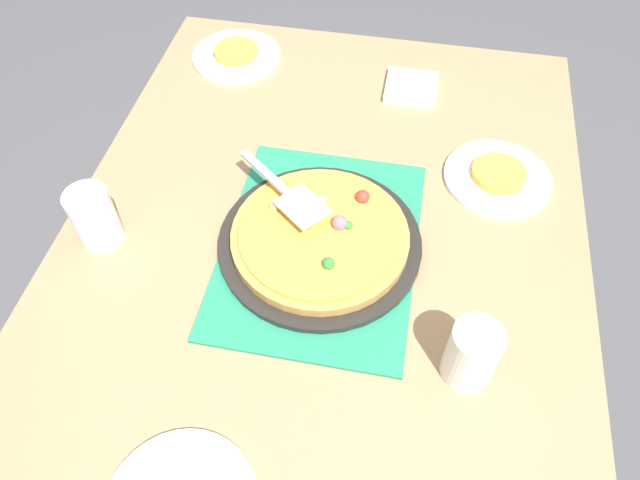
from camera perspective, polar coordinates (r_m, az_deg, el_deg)
name	(u,v)px	position (r m, az deg, el deg)	size (l,w,h in m)	color
ground_plane	(320,402)	(1.76, 0.00, -15.52)	(8.00, 8.00, 0.00)	#4C4C51
dining_table	(320,279)	(1.19, 0.00, -3.81)	(1.40, 1.00, 0.75)	#9E7A56
placemat	(320,246)	(1.10, 0.00, -0.54)	(0.48, 0.36, 0.01)	#237F5B
pizza_pan	(320,242)	(1.09, 0.00, -0.22)	(0.38, 0.38, 0.01)	black
pizza	(320,235)	(1.07, 0.04, 0.47)	(0.33, 0.33, 0.05)	#B78442
plate_near_left	(497,178)	(1.26, 16.95, 5.83)	(0.22, 0.22, 0.01)	white
plate_far_right	(237,56)	(1.54, -8.17, 17.40)	(0.22, 0.22, 0.01)	white
served_slice_left	(499,174)	(1.25, 17.09, 6.24)	(0.11, 0.11, 0.02)	gold
served_slice_right	(236,51)	(1.54, -8.22, 17.80)	(0.11, 0.11, 0.02)	gold
cup_near	(95,217)	(1.14, -21.19, 2.07)	(0.08, 0.08, 0.12)	white
cup_far	(472,354)	(0.94, 14.62, -10.74)	(0.08, 0.08, 0.12)	white
pizza_server	(286,192)	(1.10, -3.30, 4.71)	(0.18, 0.21, 0.01)	silver
napkin_stack	(411,87)	(1.44, 8.90, 14.55)	(0.12, 0.12, 0.02)	white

